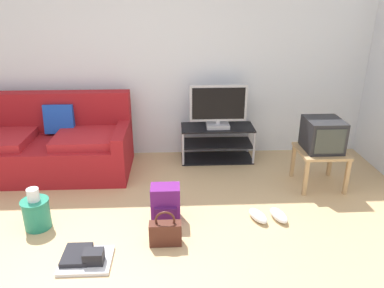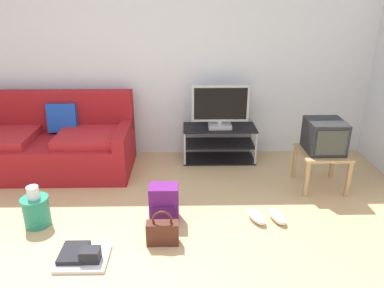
{
  "view_description": "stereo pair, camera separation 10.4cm",
  "coord_description": "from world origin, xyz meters",
  "px_view_note": "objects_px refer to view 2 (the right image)",
  "views": [
    {
      "loc": [
        0.46,
        -2.34,
        2.04
      ],
      "look_at": [
        0.63,
        1.25,
        0.59
      ],
      "focal_mm": 34.37,
      "sensor_mm": 36.0,
      "label": 1
    },
    {
      "loc": [
        0.57,
        -2.35,
        2.04
      ],
      "look_at": [
        0.63,
        1.25,
        0.59
      ],
      "focal_mm": 34.37,
      "sensor_mm": 36.0,
      "label": 2
    }
  ],
  "objects_px": {
    "sneakers_pair": "(267,217)",
    "floor_tray": "(82,256)",
    "flat_tv": "(220,107)",
    "crt_tv": "(325,136)",
    "couch": "(50,144)",
    "side_table": "(322,157)",
    "cleaning_bucket": "(36,209)",
    "handbag": "(163,232)",
    "backpack": "(164,203)",
    "tv_stand": "(219,143)"
  },
  "relations": [
    {
      "from": "flat_tv",
      "to": "side_table",
      "type": "distance_m",
      "value": 1.37
    },
    {
      "from": "couch",
      "to": "side_table",
      "type": "relative_size",
      "value": 3.88
    },
    {
      "from": "crt_tv",
      "to": "handbag",
      "type": "distance_m",
      "value": 2.08
    },
    {
      "from": "flat_tv",
      "to": "crt_tv",
      "type": "relative_size",
      "value": 1.72
    },
    {
      "from": "floor_tray",
      "to": "cleaning_bucket",
      "type": "bearing_deg",
      "value": 136.64
    },
    {
      "from": "tv_stand",
      "to": "flat_tv",
      "type": "height_order",
      "value": "flat_tv"
    },
    {
      "from": "tv_stand",
      "to": "handbag",
      "type": "distance_m",
      "value": 1.91
    },
    {
      "from": "backpack",
      "to": "handbag",
      "type": "xyz_separation_m",
      "value": [
        0.0,
        -0.38,
        -0.06
      ]
    },
    {
      "from": "tv_stand",
      "to": "floor_tray",
      "type": "height_order",
      "value": "tv_stand"
    },
    {
      "from": "sneakers_pair",
      "to": "floor_tray",
      "type": "distance_m",
      "value": 1.74
    },
    {
      "from": "tv_stand",
      "to": "sneakers_pair",
      "type": "bearing_deg",
      "value": -76.68
    },
    {
      "from": "tv_stand",
      "to": "backpack",
      "type": "relative_size",
      "value": 2.56
    },
    {
      "from": "flat_tv",
      "to": "backpack",
      "type": "xyz_separation_m",
      "value": [
        -0.65,
        -1.39,
        -0.55
      ]
    },
    {
      "from": "couch",
      "to": "backpack",
      "type": "height_order",
      "value": "couch"
    },
    {
      "from": "handbag",
      "to": "floor_tray",
      "type": "distance_m",
      "value": 0.69
    },
    {
      "from": "cleaning_bucket",
      "to": "side_table",
      "type": "bearing_deg",
      "value": 13.56
    },
    {
      "from": "side_table",
      "to": "handbag",
      "type": "relative_size",
      "value": 1.54
    },
    {
      "from": "cleaning_bucket",
      "to": "sneakers_pair",
      "type": "height_order",
      "value": "cleaning_bucket"
    },
    {
      "from": "side_table",
      "to": "sneakers_pair",
      "type": "xyz_separation_m",
      "value": [
        -0.74,
        -0.69,
        -0.32
      ]
    },
    {
      "from": "handbag",
      "to": "couch",
      "type": "bearing_deg",
      "value": 133.44
    },
    {
      "from": "side_table",
      "to": "cleaning_bucket",
      "type": "bearing_deg",
      "value": -166.44
    },
    {
      "from": "couch",
      "to": "handbag",
      "type": "bearing_deg",
      "value": -46.56
    },
    {
      "from": "flat_tv",
      "to": "sneakers_pair",
      "type": "xyz_separation_m",
      "value": [
        0.35,
        -1.44,
        -0.69
      ]
    },
    {
      "from": "crt_tv",
      "to": "handbag",
      "type": "bearing_deg",
      "value": -149.1
    },
    {
      "from": "sneakers_pair",
      "to": "flat_tv",
      "type": "bearing_deg",
      "value": 103.52
    },
    {
      "from": "side_table",
      "to": "couch",
      "type": "bearing_deg",
      "value": 170.62
    },
    {
      "from": "cleaning_bucket",
      "to": "floor_tray",
      "type": "distance_m",
      "value": 0.77
    },
    {
      "from": "backpack",
      "to": "floor_tray",
      "type": "height_order",
      "value": "backpack"
    },
    {
      "from": "side_table",
      "to": "sneakers_pair",
      "type": "height_order",
      "value": "side_table"
    },
    {
      "from": "couch",
      "to": "backpack",
      "type": "xyz_separation_m",
      "value": [
        1.46,
        -1.17,
        -0.15
      ]
    },
    {
      "from": "handbag",
      "to": "cleaning_bucket",
      "type": "bearing_deg",
      "value": 165.56
    },
    {
      "from": "couch",
      "to": "cleaning_bucket",
      "type": "bearing_deg",
      "value": -78.24
    },
    {
      "from": "sneakers_pair",
      "to": "floor_tray",
      "type": "relative_size",
      "value": 0.97
    },
    {
      "from": "backpack",
      "to": "handbag",
      "type": "distance_m",
      "value": 0.38
    },
    {
      "from": "flat_tv",
      "to": "handbag",
      "type": "distance_m",
      "value": 1.99
    },
    {
      "from": "couch",
      "to": "tv_stand",
      "type": "xyz_separation_m",
      "value": [
        2.12,
        0.24,
        -0.1
      ]
    },
    {
      "from": "crt_tv",
      "to": "backpack",
      "type": "relative_size",
      "value": 1.15
    },
    {
      "from": "backpack",
      "to": "floor_tray",
      "type": "relative_size",
      "value": 0.88
    },
    {
      "from": "handbag",
      "to": "cleaning_bucket",
      "type": "xyz_separation_m",
      "value": [
        -1.21,
        0.31,
        0.05
      ]
    },
    {
      "from": "tv_stand",
      "to": "cleaning_bucket",
      "type": "bearing_deg",
      "value": -141.43
    },
    {
      "from": "backpack",
      "to": "handbag",
      "type": "relative_size",
      "value": 1.1
    },
    {
      "from": "side_table",
      "to": "floor_tray",
      "type": "relative_size",
      "value": 1.24
    },
    {
      "from": "couch",
      "to": "flat_tv",
      "type": "distance_m",
      "value": 2.17
    },
    {
      "from": "tv_stand",
      "to": "sneakers_pair",
      "type": "xyz_separation_m",
      "value": [
        0.35,
        -1.46,
        -0.18
      ]
    },
    {
      "from": "side_table",
      "to": "floor_tray",
      "type": "distance_m",
      "value": 2.71
    },
    {
      "from": "handbag",
      "to": "flat_tv",
      "type": "bearing_deg",
      "value": 69.85
    },
    {
      "from": "handbag",
      "to": "sneakers_pair",
      "type": "relative_size",
      "value": 0.83
    },
    {
      "from": "cleaning_bucket",
      "to": "sneakers_pair",
      "type": "distance_m",
      "value": 2.21
    },
    {
      "from": "flat_tv",
      "to": "crt_tv",
      "type": "bearing_deg",
      "value": -34.16
    },
    {
      "from": "flat_tv",
      "to": "handbag",
      "type": "xyz_separation_m",
      "value": [
        -0.65,
        -1.77,
        -0.61
      ]
    }
  ]
}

